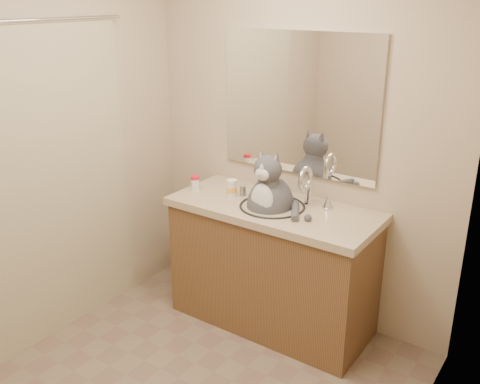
{
  "coord_description": "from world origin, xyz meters",
  "views": [
    {
      "loc": [
        1.61,
        -1.73,
        2.1
      ],
      "look_at": [
        -0.04,
        0.65,
        1.03
      ],
      "focal_mm": 40.0,
      "sensor_mm": 36.0,
      "label": 1
    }
  ],
  "objects_px": {
    "cat": "(270,202)",
    "pill_bottle_redcap": "(195,183)",
    "pill_bottle_orange": "(232,188)",
    "grey_canister": "(243,191)"
  },
  "relations": [
    {
      "from": "cat",
      "to": "pill_bottle_orange",
      "type": "bearing_deg",
      "value": 174.26
    },
    {
      "from": "cat",
      "to": "pill_bottle_redcap",
      "type": "relative_size",
      "value": 5.81
    },
    {
      "from": "pill_bottle_redcap",
      "to": "cat",
      "type": "bearing_deg",
      "value": 3.3
    },
    {
      "from": "cat",
      "to": "pill_bottle_orange",
      "type": "distance_m",
      "value": 0.3
    },
    {
      "from": "cat",
      "to": "grey_canister",
      "type": "xyz_separation_m",
      "value": [
        -0.24,
        0.06,
        0.0
      ]
    },
    {
      "from": "cat",
      "to": "pill_bottle_redcap",
      "type": "xyz_separation_m",
      "value": [
        -0.57,
        -0.03,
        0.02
      ]
    },
    {
      "from": "grey_canister",
      "to": "pill_bottle_orange",
      "type": "bearing_deg",
      "value": -140.46
    },
    {
      "from": "pill_bottle_orange",
      "to": "pill_bottle_redcap",
      "type": "bearing_deg",
      "value": -170.49
    },
    {
      "from": "pill_bottle_redcap",
      "to": "pill_bottle_orange",
      "type": "xyz_separation_m",
      "value": [
        0.27,
        0.05,
        0.0
      ]
    },
    {
      "from": "cat",
      "to": "pill_bottle_redcap",
      "type": "height_order",
      "value": "cat"
    }
  ]
}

